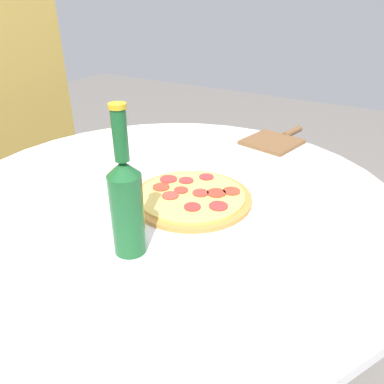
# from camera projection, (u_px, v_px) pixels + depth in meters

# --- Properties ---
(table) EXTENTS (1.09, 1.09, 0.76)m
(table) POSITION_uv_depth(u_px,v_px,m) (172.00, 252.00, 0.99)
(table) COLOR white
(table) RESTS_ON ground_plane
(pizza) EXTENTS (0.28, 0.28, 0.02)m
(pizza) POSITION_uv_depth(u_px,v_px,m) (192.00, 196.00, 0.87)
(pizza) COLOR #B77F3D
(pizza) RESTS_ON table
(beer_bottle) EXTENTS (0.06, 0.06, 0.28)m
(beer_bottle) POSITION_uv_depth(u_px,v_px,m) (126.00, 202.00, 0.66)
(beer_bottle) COLOR #195628
(beer_bottle) RESTS_ON table
(pizza_paddle) EXTENTS (0.27, 0.19, 0.02)m
(pizza_paddle) POSITION_uv_depth(u_px,v_px,m) (275.00, 141.00, 1.20)
(pizza_paddle) COLOR brown
(pizza_paddle) RESTS_ON table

